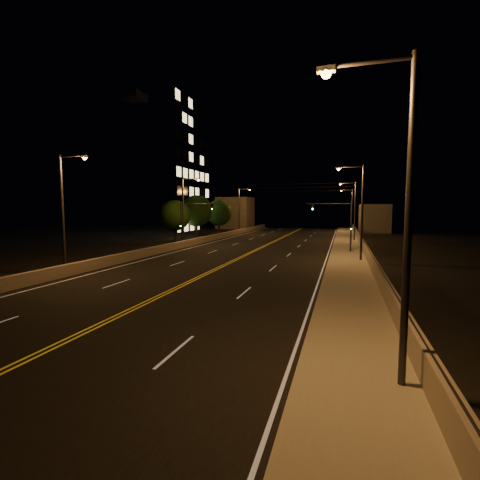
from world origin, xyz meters
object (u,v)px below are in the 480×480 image
(streetlight_0, at_px, (398,203))
(building_tower, at_px, (135,168))
(streetlight_3, at_px, (351,208))
(streetlight_4, at_px, (65,207))
(tree_0, at_px, (175,216))
(tree_2, at_px, (219,213))
(streetlight_5, at_px, (185,207))
(streetlight_6, at_px, (240,208))
(streetlight_1, at_px, (359,207))
(traffic_signal_left, at_px, (189,219))
(tree_1, at_px, (197,211))
(streetlight_2, at_px, (353,207))
(traffic_signal_right, at_px, (342,221))

(streetlight_0, distance_m, building_tower, 61.87)
(streetlight_3, bearing_deg, streetlight_4, -111.42)
(streetlight_0, distance_m, streetlight_3, 65.98)
(building_tower, height_order, tree_0, building_tower)
(streetlight_3, xyz_separation_m, tree_2, (-24.43, -12.82, -1.00))
(streetlight_5, bearing_deg, streetlight_3, 57.77)
(tree_2, bearing_deg, streetlight_6, 56.82)
(streetlight_4, distance_m, streetlight_5, 20.65)
(streetlight_3, relative_size, tree_0, 1.43)
(tree_0, distance_m, tree_2, 15.37)
(streetlight_6, bearing_deg, streetlight_1, -57.53)
(streetlight_0, distance_m, streetlight_5, 38.50)
(traffic_signal_left, bearing_deg, streetlight_6, 92.42)
(traffic_signal_left, bearing_deg, tree_1, 110.10)
(streetlight_2, xyz_separation_m, building_tower, (-39.00, 2.17, 7.28))
(streetlight_3, xyz_separation_m, traffic_signal_right, (-1.55, -35.42, -1.53))
(streetlight_0, height_order, building_tower, building_tower)
(traffic_signal_left, bearing_deg, tree_2, 100.39)
(streetlight_0, height_order, streetlight_2, same)
(streetlight_3, distance_m, traffic_signal_right, 35.49)
(streetlight_2, bearing_deg, streetlight_3, 90.00)
(streetlight_5, distance_m, traffic_signal_left, 2.38)
(streetlight_4, distance_m, tree_0, 26.95)
(streetlight_0, relative_size, tree_1, 1.23)
(streetlight_6, distance_m, tree_0, 20.41)
(streetlight_2, bearing_deg, tree_0, -164.01)
(streetlight_4, height_order, tree_0, streetlight_4)
(streetlight_6, height_order, traffic_signal_left, streetlight_6)
(streetlight_2, distance_m, traffic_signal_left, 25.13)
(streetlight_5, distance_m, traffic_signal_right, 20.00)
(traffic_signal_right, bearing_deg, streetlight_2, 84.00)
(streetlight_6, bearing_deg, building_tower, -149.71)
(streetlight_2, height_order, tree_1, streetlight_2)
(streetlight_4, bearing_deg, streetlight_6, 90.00)
(streetlight_0, xyz_separation_m, tree_1, (-25.82, 45.68, -0.59))
(streetlight_6, xyz_separation_m, traffic_signal_right, (19.89, -27.17, -1.53))
(traffic_signal_right, height_order, building_tower, building_tower)
(streetlight_2, relative_size, streetlight_5, 1.00)
(traffic_signal_right, bearing_deg, tree_1, 148.08)
(streetlight_1, height_order, traffic_signal_left, streetlight_1)
(streetlight_4, bearing_deg, streetlight_1, 30.65)
(streetlight_5, relative_size, tree_2, 1.35)
(streetlight_3, height_order, tree_1, streetlight_3)
(streetlight_3, relative_size, tree_1, 1.23)
(streetlight_3, bearing_deg, building_tower, -154.62)
(tree_2, bearing_deg, streetlight_0, -65.31)
(streetlight_1, relative_size, streetlight_5, 1.00)
(streetlight_6, xyz_separation_m, building_tower, (-17.56, -10.25, 7.28))
(traffic_signal_left, height_order, tree_2, tree_2)
(streetlight_1, bearing_deg, streetlight_4, -149.35)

